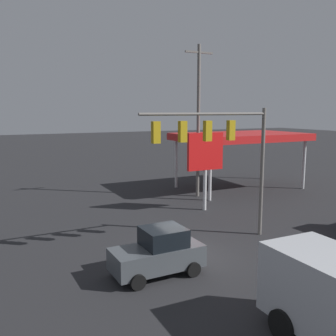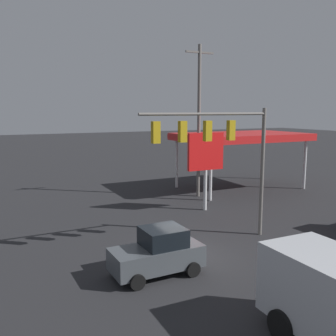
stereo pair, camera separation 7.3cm
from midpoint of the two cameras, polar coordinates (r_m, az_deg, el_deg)
name	(u,v)px [view 1 (the left image)]	position (r m, az deg, el deg)	size (l,w,h in m)	color
ground_plane	(187,257)	(17.99, 2.83, -13.32)	(200.00, 200.00, 0.00)	#262628
traffic_signal_assembly	(218,142)	(18.80, 7.47, 3.97)	(7.22, 0.43, 6.90)	slate
utility_pole	(198,119)	(29.29, 4.57, 7.52)	(2.40, 0.26, 11.71)	slate
gas_station_canopy	(240,137)	(33.05, 10.88, 4.62)	(10.88, 6.71, 4.83)	red
price_sign	(205,155)	(25.29, 5.62, 2.05)	(2.68, 0.27, 5.30)	silver
hatchback_crossing	(159,252)	(15.86, -1.59, -12.75)	(3.83, 2.02, 1.97)	#474C51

